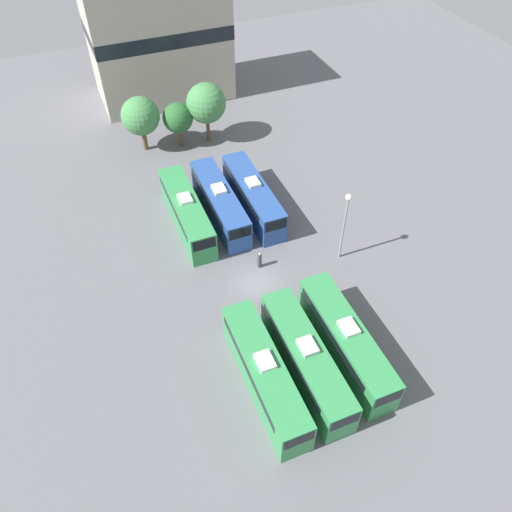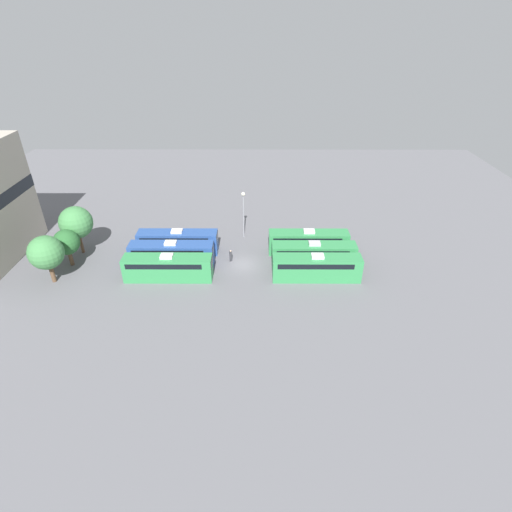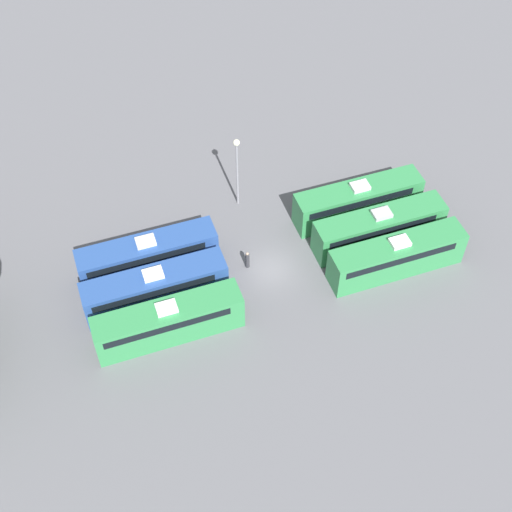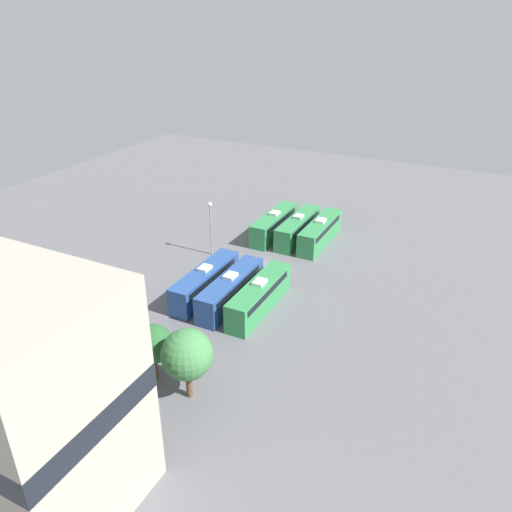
{
  "view_description": "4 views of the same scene",
  "coord_description": "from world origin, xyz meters",
  "views": [
    {
      "loc": [
        -11.35,
        -27.69,
        34.29
      ],
      "look_at": [
        0.67,
        1.8,
        1.52
      ],
      "focal_mm": 35.0,
      "sensor_mm": 36.0,
      "label": 1
    },
    {
      "loc": [
        -48.08,
        -2.08,
        30.25
      ],
      "look_at": [
        -0.63,
        -1.87,
        1.83
      ],
      "focal_mm": 28.0,
      "sensor_mm": 36.0,
      "label": 2
    },
    {
      "loc": [
        -35.74,
        13.94,
        47.36
      ],
      "look_at": [
        -0.57,
        1.55,
        3.08
      ],
      "focal_mm": 50.0,
      "sensor_mm": 36.0,
      "label": 3
    },
    {
      "loc": [
        -24.45,
        52.41,
        30.3
      ],
      "look_at": [
        0.85,
        1.92,
        2.23
      ],
      "focal_mm": 35.0,
      "sensor_mm": 36.0,
      "label": 4
    }
  ],
  "objects": [
    {
      "name": "bus_5",
      "position": [
        3.56,
        9.74,
        1.83
      ],
      "size": [
        2.53,
        11.72,
        3.69
      ],
      "color": "#284C93",
      "rests_on": "ground_plane"
    },
    {
      "name": "bus_2",
      "position": [
        3.6,
        -9.57,
        1.83
      ],
      "size": [
        2.53,
        11.72,
        3.69
      ],
      "color": "#338C4C",
      "rests_on": "ground_plane"
    },
    {
      "name": "ground_plane",
      "position": [
        0.0,
        0.0,
        0.0
      ],
      "size": [
        115.51,
        115.51,
        0.0
      ],
      "primitive_type": "plane",
      "color": "slate"
    },
    {
      "name": "worker_person",
      "position": [
        1.02,
        1.77,
        0.83
      ],
      "size": [
        0.36,
        0.36,
        1.78
      ],
      "color": "#333338",
      "rests_on": "ground_plane"
    },
    {
      "name": "bus_4",
      "position": [
        0.03,
        10.0,
        1.83
      ],
      "size": [
        2.53,
        11.72,
        3.69
      ],
      "color": "#284C93",
      "rests_on": "ground_plane"
    },
    {
      "name": "bus_0",
      "position": [
        -3.43,
        -9.9,
        1.83
      ],
      "size": [
        2.53,
        11.72,
        3.69
      ],
      "color": "#338C4C",
      "rests_on": "ground_plane"
    },
    {
      "name": "light_pole",
      "position": [
        8.54,
        0.11,
        5.16
      ],
      "size": [
        0.6,
        0.6,
        7.58
      ],
      "color": "gray",
      "rests_on": "ground_plane"
    },
    {
      "name": "bus_3",
      "position": [
        -3.53,
        9.84,
        1.83
      ],
      "size": [
        2.53,
        11.72,
        3.69
      ],
      "color": "#338C4C",
      "rests_on": "ground_plane"
    },
    {
      "name": "bus_1",
      "position": [
        -0.04,
        -9.91,
        1.83
      ],
      "size": [
        2.53,
        11.72,
        3.69
      ],
      "color": "#338C4C",
      "rests_on": "ground_plane"
    }
  ]
}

